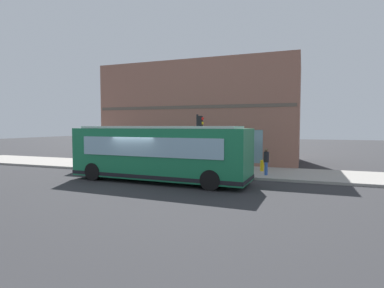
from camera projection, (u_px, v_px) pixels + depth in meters
ground at (142, 182)px, 16.81m from camera, size 120.00×120.00×0.00m
sidewalk_curb at (177, 168)px, 21.49m from camera, size 4.79×40.00×0.15m
building_corner at (203, 114)px, 27.05m from camera, size 7.64×16.25×8.26m
city_bus_nearside at (159, 154)px, 16.74m from camera, size 2.99×10.14×3.07m
traffic_light_near_corner at (199, 132)px, 18.94m from camera, size 0.32×0.49×3.65m
fire_hydrant at (262, 165)px, 19.70m from camera, size 0.35×0.35×0.74m
pedestrian_near_building_entrance at (266, 160)px, 18.07m from camera, size 0.32×0.32×1.60m
pedestrian_near_hydrant at (107, 154)px, 21.90m from camera, size 0.32×0.32×1.56m
pedestrian_by_light_pole at (164, 151)px, 23.61m from camera, size 0.32×0.32×1.74m
newspaper_vending_box at (205, 163)px, 20.04m from camera, size 0.44×0.43×0.90m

